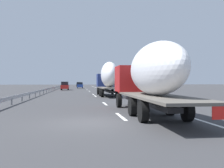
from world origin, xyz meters
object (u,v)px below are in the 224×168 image
object	(u,v)px
car_blue_sedan	(80,85)
road_sign	(110,80)
car_red_compact	(65,86)
car_black_suv	(79,84)
truck_trailing	(150,74)
truck_lead	(108,77)

from	to	relation	value
car_blue_sedan	road_sign	xyz separation A→B (m)	(-18.97, -6.54, 1.39)
car_red_compact	car_black_suv	bearing A→B (deg)	-4.32
car_red_compact	truck_trailing	bearing A→B (deg)	-171.38
car_red_compact	road_sign	distance (m)	10.69
truck_lead	car_black_suv	bearing A→B (deg)	2.99
car_red_compact	car_black_suv	world-z (taller)	car_red_compact
truck_lead	car_blue_sedan	xyz separation A→B (m)	(42.21, 3.44, -1.62)
road_sign	car_black_suv	bearing A→B (deg)	8.14
truck_lead	car_black_suv	world-z (taller)	truck_lead
car_red_compact	car_blue_sedan	distance (m)	16.37
truck_lead	road_sign	distance (m)	23.45
road_sign	car_blue_sedan	bearing A→B (deg)	19.02
truck_lead	car_blue_sedan	distance (m)	42.38
truck_trailing	road_sign	size ratio (longest dim) A/B	4.02
car_blue_sedan	car_black_suv	xyz separation A→B (m)	(28.61, 0.26, 0.01)
car_red_compact	car_black_suv	xyz separation A→B (m)	(44.57, -3.37, -0.06)
car_black_suv	truck_lead	bearing A→B (deg)	-177.01
truck_trailing	car_black_suv	bearing A→B (deg)	2.32
truck_lead	truck_trailing	distance (m)	20.44
truck_lead	car_blue_sedan	size ratio (longest dim) A/B	3.01
car_red_compact	road_sign	world-z (taller)	road_sign
truck_lead	truck_trailing	xyz separation A→B (m)	(-20.44, 0.00, -0.17)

